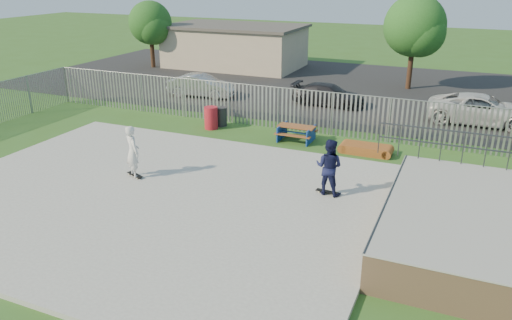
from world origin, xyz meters
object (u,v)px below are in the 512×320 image
at_px(car_white, 482,110).
at_px(tree_mid, 415,26).
at_px(tree_left, 150,23).
at_px(trash_bin_red, 211,118).
at_px(car_dark, 329,95).
at_px(trash_bin_grey, 221,117).
at_px(skater_navy, 329,167).
at_px(skater_white, 133,152).
at_px(funbox, 366,149).
at_px(picnic_table, 296,133).
at_px(car_silver, 201,86).

distance_m(car_white, tree_mid, 8.57).
bearing_deg(tree_left, trash_bin_red, -46.50).
relative_size(trash_bin_red, car_dark, 0.26).
distance_m(trash_bin_grey, car_dark, 6.96).
distance_m(trash_bin_red, skater_navy, 9.01).
height_order(car_white, skater_white, skater_white).
relative_size(funbox, tree_mid, 0.32).
distance_m(picnic_table, tree_mid, 13.58).
bearing_deg(picnic_table, car_white, 38.79).
bearing_deg(skater_navy, skater_white, 16.85).
height_order(car_dark, tree_left, tree_left).
bearing_deg(trash_bin_red, trash_bin_grey, 69.95).
height_order(funbox, skater_navy, skater_navy).
xyz_separation_m(car_silver, car_white, (15.46, 0.52, 0.06)).
bearing_deg(skater_navy, tree_mid, -85.08).
bearing_deg(tree_mid, skater_navy, -90.78).
xyz_separation_m(trash_bin_red, car_white, (11.86, 5.98, 0.20)).
height_order(car_silver, tree_left, tree_left).
relative_size(car_white, tree_mid, 0.88).
height_order(picnic_table, skater_white, skater_white).
bearing_deg(car_silver, trash_bin_red, -152.70).
bearing_deg(picnic_table, car_silver, 145.04).
bearing_deg(car_silver, skater_navy, -140.90).
bearing_deg(funbox, skater_navy, -92.84).
xyz_separation_m(car_silver, skater_white, (4.05, -12.12, 0.42)).
bearing_deg(tree_left, trash_bin_grey, -44.51).
xyz_separation_m(trash_bin_red, tree_left, (-11.84, 12.48, 2.84)).
relative_size(funbox, skater_navy, 0.96).
relative_size(trash_bin_grey, skater_navy, 0.49).
distance_m(car_white, skater_navy, 12.20).
xyz_separation_m(trash_bin_red, car_dark, (3.95, 6.49, 0.08)).
xyz_separation_m(car_silver, tree_mid, (11.10, 7.17, 3.24)).
height_order(car_silver, car_white, car_white).
relative_size(trash_bin_red, car_white, 0.21).
height_order(funbox, car_white, car_white).
bearing_deg(trash_bin_red, funbox, -3.78).
height_order(tree_mid, skater_navy, tree_mid).
bearing_deg(trash_bin_grey, skater_white, -88.22).
bearing_deg(trash_bin_grey, tree_mid, 58.80).
bearing_deg(tree_left, car_dark, -20.75).
distance_m(car_white, skater_white, 17.03).
xyz_separation_m(car_white, skater_white, (-11.41, -12.64, 0.37)).
height_order(trash_bin_grey, tree_mid, tree_mid).
bearing_deg(tree_mid, tree_left, -179.56).
bearing_deg(trash_bin_red, tree_mid, 59.30).
distance_m(trash_bin_grey, skater_white, 7.31).
bearing_deg(car_dark, skater_navy, -163.72).
relative_size(tree_left, skater_navy, 2.64).
height_order(car_dark, skater_navy, skater_navy).
bearing_deg(car_silver, funbox, -124.26).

